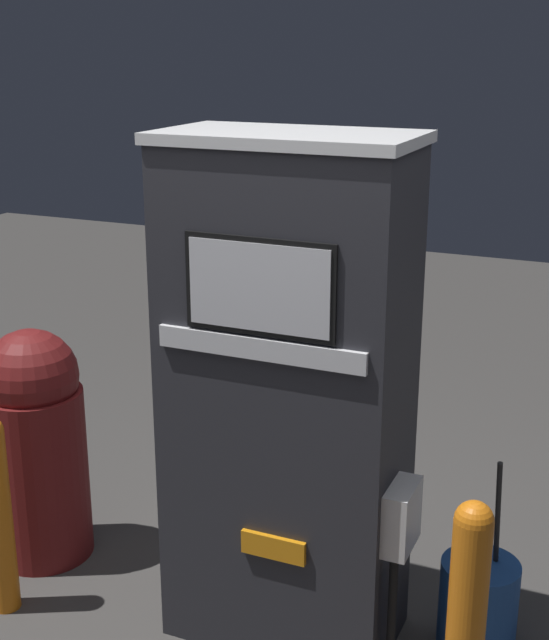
{
  "coord_description": "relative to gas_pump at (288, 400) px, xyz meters",
  "views": [
    {
      "loc": [
        1.18,
        -2.58,
        2.26
      ],
      "look_at": [
        0.0,
        0.12,
        1.33
      ],
      "focal_mm": 50.0,
      "sensor_mm": 36.0,
      "label": 1
    }
  ],
  "objects": [
    {
      "name": "squeegee_bucket",
      "position": [
        0.72,
        0.18,
        -0.8
      ],
      "size": [
        0.3,
        0.3,
        0.83
      ],
      "color": "#1E478C",
      "rests_on": "ground_plane"
    },
    {
      "name": "trash_bin",
      "position": [
        -1.24,
        0.07,
        -0.44
      ],
      "size": [
        0.44,
        0.44,
        1.07
      ],
      "color": "maroon",
      "rests_on": "ground_plane"
    },
    {
      "name": "gas_pump",
      "position": [
        0.0,
        0.0,
        0.0
      ],
      "size": [
        0.97,
        0.52,
        1.96
      ],
      "color": "#28282D",
      "rests_on": "ground_plane"
    },
    {
      "name": "safety_bollard",
      "position": [
        0.78,
        -0.4,
        -0.49
      ],
      "size": [
        0.12,
        0.12,
        0.94
      ],
      "color": "orange",
      "rests_on": "ground_plane"
    }
  ]
}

